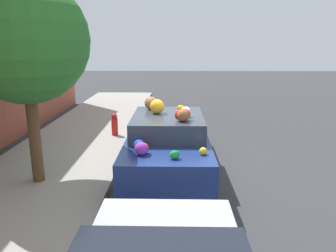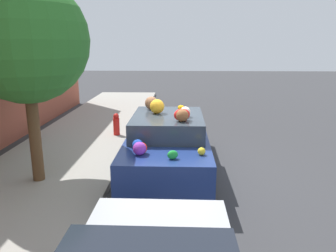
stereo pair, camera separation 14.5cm
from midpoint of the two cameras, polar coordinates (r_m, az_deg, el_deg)
ground_plane at (r=8.04m, az=-0.11°, el=-7.62°), size 60.00×60.00×0.00m
sidewalk_curb at (r=8.55m, az=-18.64°, el=-6.53°), size 24.00×3.20×0.14m
street_tree at (r=7.09m, az=-23.08°, el=13.49°), size 2.48×2.48×4.14m
fire_hydrant at (r=10.53m, az=-8.59°, el=0.29°), size 0.20×0.20×0.70m
art_car at (r=7.76m, az=0.53°, el=-2.51°), size 4.58×1.84×1.74m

